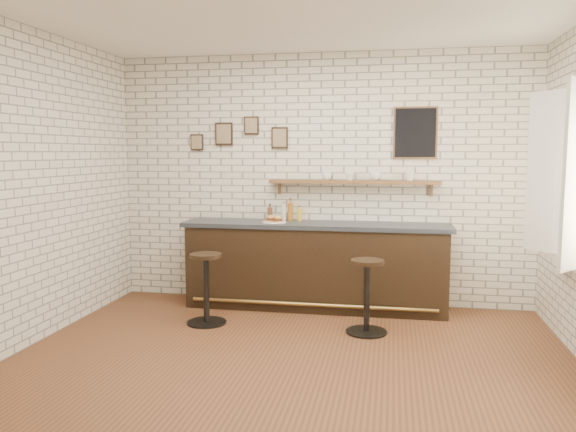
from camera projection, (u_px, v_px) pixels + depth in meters
name	position (u px, v px, depth m)	size (l,w,h in m)	color
ground	(291.00, 359.00, 4.98)	(5.00, 5.00, 0.00)	brown
bar_counter	(315.00, 265.00, 6.58)	(3.10, 0.65, 1.01)	black
sandwich_plate	(274.00, 222.00, 6.55)	(0.28, 0.28, 0.01)	white
ciabatta_sandwich	(275.00, 219.00, 6.55)	(0.23, 0.16, 0.07)	tan
potato_chips	(272.00, 221.00, 6.55)	(0.25, 0.18, 0.00)	#C38844
bitters_bottle_brown	(270.00, 213.00, 6.79)	(0.06, 0.06, 0.20)	brown
bitters_bottle_white	(284.00, 213.00, 6.75)	(0.06, 0.06, 0.22)	silver
bitters_bottle_amber	(290.00, 211.00, 6.74)	(0.06, 0.06, 0.27)	#985818
condiment_bottle_yellow	(299.00, 214.00, 6.72)	(0.06, 0.06, 0.18)	yellow
bar_stool_left	(206.00, 286.00, 5.98)	(0.44, 0.44, 0.76)	black
bar_stool_right	(367.00, 294.00, 5.66)	(0.42, 0.42, 0.75)	black
wall_shelf	(353.00, 182.00, 6.59)	(2.00, 0.18, 0.18)	brown
shelf_cup_a	(327.00, 176.00, 6.64)	(0.11, 0.11, 0.09)	white
shelf_cup_b	(350.00, 176.00, 6.59)	(0.10, 0.10, 0.09)	white
shelf_cup_c	(375.00, 176.00, 6.54)	(0.12, 0.12, 0.09)	white
shelf_cup_d	(410.00, 176.00, 6.46)	(0.11, 0.11, 0.10)	white
back_wall_decor	(340.00, 134.00, 6.64)	(2.96, 0.02, 0.56)	black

